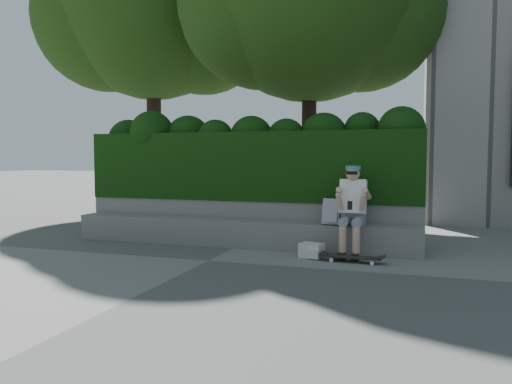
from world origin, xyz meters
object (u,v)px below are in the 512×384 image
(person, at_px, (352,207))
(backpack_ground, at_px, (312,250))
(skateboard, at_px, (353,257))
(backpack_plaid, at_px, (332,212))

(person, bearing_deg, backpack_ground, -146.39)
(person, relative_size, backpack_ground, 4.09)
(skateboard, relative_size, backpack_ground, 2.47)
(skateboard, height_order, backpack_plaid, backpack_plaid)
(person, distance_m, backpack_plaid, 0.35)
(backpack_plaid, bearing_deg, backpack_ground, -111.05)
(backpack_plaid, distance_m, backpack_ground, 0.74)
(skateboard, bearing_deg, backpack_plaid, 126.48)
(skateboard, xyz_separation_m, backpack_plaid, (-0.40, 0.60, 0.58))
(skateboard, height_order, backpack_ground, backpack_ground)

